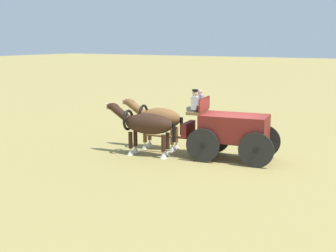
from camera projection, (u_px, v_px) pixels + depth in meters
ground_plane at (233, 160)px, 18.77m from camera, size 220.00×220.00×0.00m
show_wagon at (231, 129)px, 18.58m from camera, size 5.81×2.35×2.90m
draft_horse_near at (146, 125)px, 19.27m from camera, size 3.21×1.22×2.20m
draft_horse_off at (158, 119)px, 20.45m from camera, size 2.95×1.23×2.24m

